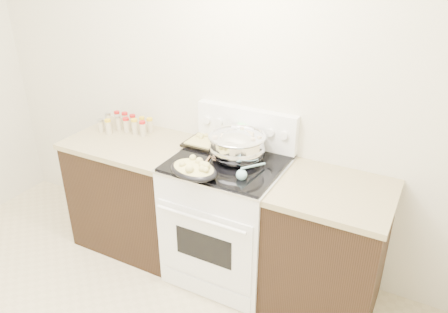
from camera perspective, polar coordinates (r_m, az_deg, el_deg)
The scene contains 9 objects.
counter_left at distance 3.59m, azimuth -11.37°, elevation -4.55°, with size 0.93×0.67×0.92m.
counter_right at distance 3.00m, azimuth 13.25°, elevation -11.72°, with size 0.73×0.67×0.92m.
kitchen_range at distance 3.18m, azimuth 0.46°, elevation -7.86°, with size 0.78×0.73×1.22m.
mixing_bowl at distance 2.94m, azimuth 1.70°, elevation 1.28°, with size 0.43×0.43×0.23m.
roasting_pan at distance 2.75m, azimuth -3.95°, elevation -1.65°, with size 0.39×0.32×0.11m.
baking_sheet at distance 3.16m, azimuth -0.99°, elevation 1.77°, with size 0.45×0.32×0.06m.
wooden_spoon at distance 2.94m, azimuth -2.72°, elevation -0.44°, with size 0.07×0.26×0.04m.
blue_ladle at distance 2.73m, azimuth 2.53°, elevation -2.24°, with size 0.11×0.25×0.09m.
spice_jars at distance 3.54m, azimuth -12.71°, elevation 4.22°, with size 0.39×0.24×0.13m.
Camera 1 is at (1.55, -0.91, 2.28)m, focal length 35.00 mm.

